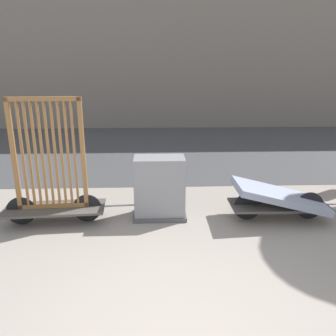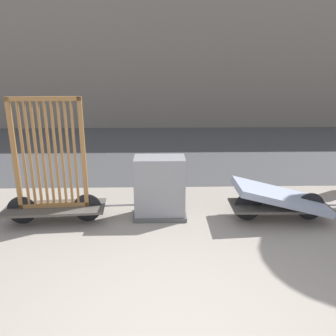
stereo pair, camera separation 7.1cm
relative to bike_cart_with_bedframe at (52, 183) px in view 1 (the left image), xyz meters
The scene contains 4 objects.
road_strip 6.29m from the bike_cart_with_bedframe, 71.74° to the left, with size 56.00×8.33×0.01m.
bike_cart_with_bedframe is the anchor object (origin of this frame).
bike_cart_with_mattress 3.94m from the bike_cart_with_bedframe, ahead, with size 2.41×0.86×0.69m.
utility_cabinet 1.84m from the bike_cart_with_bedframe, ahead, with size 0.94×0.59×1.11m.
Camera 1 is at (-0.21, -2.59, 2.52)m, focal length 35.00 mm.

